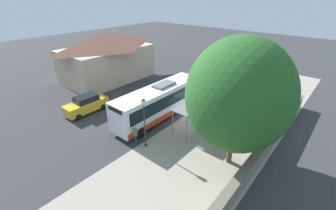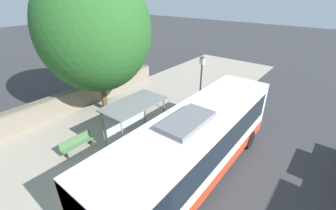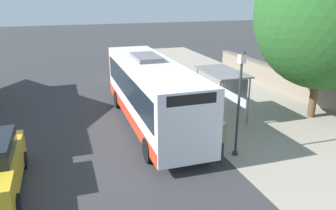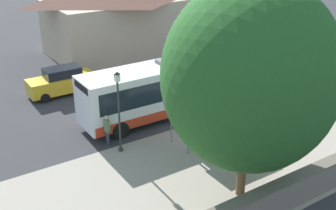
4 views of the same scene
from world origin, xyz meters
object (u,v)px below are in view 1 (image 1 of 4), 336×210
street_lamp_near (144,119)px  shade_tree (239,95)px  bus (159,101)px  parked_car_far_lane (86,104)px  pedestrian (135,133)px  bench (222,124)px  parked_car_behind_bus (218,82)px  bus_shelter (192,111)px

street_lamp_near → shade_tree: (-6.23, -2.72, 2.95)m
bus → parked_car_far_lane: bus is taller
bus → pedestrian: size_ratio=5.93×
street_lamp_near → shade_tree: shade_tree is taller
street_lamp_near → parked_car_far_lane: (9.14, -0.21, -1.69)m
street_lamp_near → bus: bearing=-61.0°
bench → parked_car_far_lane: (12.65, 6.46, 0.45)m
parked_car_behind_bus → pedestrian: bearing=92.7°
bus → parked_car_behind_bus: (-0.82, -10.77, -0.88)m
pedestrian → bus_shelter: bearing=-118.5°
street_lamp_near → parked_car_far_lane: 9.30m
bus_shelter → shade_tree: bearing=161.6°
bus_shelter → parked_car_behind_bus: bearing=-73.5°
bus_shelter → bench: 3.49m
bus_shelter → street_lamp_near: 4.58m
bench → parked_car_far_lane: size_ratio=0.39×
bus_shelter → bench: size_ratio=1.88×
bus → bench: bus is taller
pedestrian → parked_car_behind_bus: parked_car_behind_bus is taller
street_lamp_near → parked_car_far_lane: size_ratio=0.97×
bench → parked_car_far_lane: parked_car_far_lane is taller
bus → pedestrian: bearing=108.3°
shade_tree → parked_car_behind_bus: bearing=-57.8°
parked_car_behind_bus → bus: bearing=85.7°
bus → bus_shelter: size_ratio=3.18×
bus → bench: (-5.94, -2.28, -1.33)m
street_lamp_near → shade_tree: 7.41m
pedestrian → bus: bearing=-71.7°
bus → pedestrian: bus is taller
bench → shade_tree: (-2.72, 3.94, 5.09)m
parked_car_far_lane → parked_car_behind_bus: bearing=-116.7°
pedestrian → parked_car_far_lane: 8.29m
bus_shelter → shade_tree: 5.94m
street_lamp_near → shade_tree: bearing=-156.4°
shade_tree → parked_car_far_lane: bearing=9.3°
bus_shelter → pedestrian: (2.49, 4.59, -1.10)m
bus_shelter → parked_car_behind_bus: bus_shelter is taller
bench → shade_tree: shade_tree is taller
parked_car_behind_bus → street_lamp_near: bearing=96.1°
parked_car_far_lane → shade_tree: bearing=-170.7°
street_lamp_near → parked_car_behind_bus: (1.61, -15.16, -1.68)m
bus_shelter → parked_car_far_lane: 11.56m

